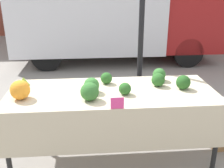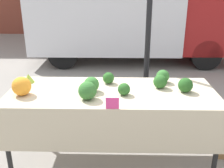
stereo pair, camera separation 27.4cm
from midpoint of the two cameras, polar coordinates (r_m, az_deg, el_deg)
The scene contains 14 objects.
ground_plane at distance 3.17m, azimuth -2.56°, elevation -15.05°, with size 40.00×40.00×0.00m, color gray.
tent_pole at distance 3.45m, azimuth 4.00°, elevation 9.63°, with size 0.07×0.07×2.37m.
parked_truck at distance 6.67m, azimuth -1.76°, elevation 17.51°, with size 4.91×2.03×2.77m.
market_table at distance 2.75m, azimuth -2.75°, elevation -3.87°, with size 2.20×0.86×0.80m.
orange_cauliflower at distance 2.75m, azimuth -22.12°, elevation -1.26°, with size 0.19×0.19×0.19m.
romanesco_head at distance 3.10m, azimuth -21.09°, elevation 0.49°, with size 0.13×0.13×0.10m.
broccoli_head_0 at distance 2.87m, azimuth 12.64°, elevation 0.32°, with size 0.15×0.15×0.15m.
broccoli_head_1 at distance 2.66m, azimuth -0.10°, elevation -1.09°, with size 0.13×0.13×0.13m.
broccoli_head_2 at distance 2.73m, azimuth -7.36°, elevation -0.32°, with size 0.16×0.16×0.16m.
broccoli_head_3 at distance 2.96m, azimuth -3.90°, elevation 1.23°, with size 0.13×0.13×0.13m.
broccoli_head_4 at distance 2.90m, azimuth 7.36°, elevation 0.87°, with size 0.15×0.15×0.15m.
broccoli_head_5 at distance 3.07m, azimuth 7.73°, elevation 2.02°, with size 0.15×0.15×0.15m.
broccoli_head_6 at distance 2.55m, azimuth -7.98°, elevation -1.72°, with size 0.18×0.18×0.18m.
price_sign at distance 2.37m, azimuth -2.17°, elevation -4.26°, with size 0.12×0.01×0.11m.
Camera 1 is at (-0.21, -2.55, 1.87)m, focal length 42.00 mm.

